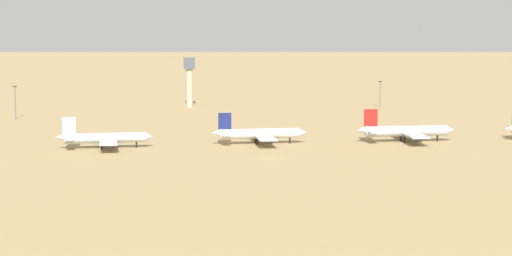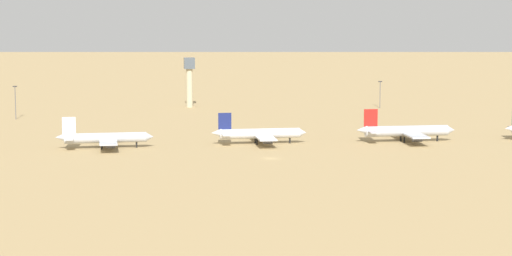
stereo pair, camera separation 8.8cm
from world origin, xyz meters
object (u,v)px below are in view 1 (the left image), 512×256
(parked_jet_navy_4, at_px, (259,134))
(parked_jet_red_5, at_px, (406,131))
(parked_jet_white_3, at_px, (104,138))
(control_tower, at_px, (189,77))
(light_pole_west, at_px, (15,100))
(light_pole_mid, at_px, (380,92))

(parked_jet_navy_4, distance_m, parked_jet_red_5, 54.35)
(parked_jet_white_3, relative_size, parked_jet_red_5, 0.92)
(control_tower, height_order, light_pole_west, control_tower)
(parked_jet_red_5, bearing_deg, light_pole_west, 149.12)
(control_tower, distance_m, light_pole_mid, 93.27)
(parked_jet_white_3, bearing_deg, light_pole_mid, 39.57)
(parked_jet_navy_4, xyz_separation_m, control_tower, (-16.20, 127.63, 10.84))
(parked_jet_white_3, xyz_separation_m, light_pole_west, (-40.08, 91.48, 4.87))
(parked_jet_navy_4, distance_m, light_pole_mid, 134.01)
(light_pole_west, bearing_deg, parked_jet_navy_4, -42.83)
(parked_jet_red_5, xyz_separation_m, light_pole_mid, (20.98, 112.95, 3.73))
(light_pole_mid, bearing_deg, control_tower, 169.57)
(parked_jet_white_3, height_order, parked_jet_red_5, parked_jet_red_5)
(light_pole_west, xyz_separation_m, light_pole_mid, (170.73, 22.30, -0.81))
(light_pole_west, bearing_deg, control_tower, 26.28)
(parked_jet_navy_4, relative_size, light_pole_mid, 2.65)
(control_tower, bearing_deg, parked_jet_red_5, -61.49)
(parked_jet_red_5, height_order, light_pole_mid, light_pole_mid)
(parked_jet_white_3, xyz_separation_m, light_pole_mid, (130.65, 113.78, 4.06))
(control_tower, relative_size, light_pole_west, 1.64)
(control_tower, xyz_separation_m, light_pole_mid, (91.48, -16.84, -6.87))
(control_tower, bearing_deg, light_pole_mid, -10.43)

